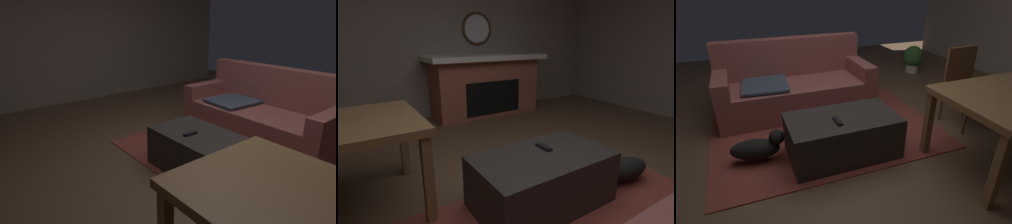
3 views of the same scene
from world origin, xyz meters
The scene contains 7 objects.
floor centered at (0.00, 0.00, 0.00)m, with size 8.63×8.63×0.00m, color brown.
wall_back_fireplace_side centered at (0.00, -3.19, 1.40)m, with size 7.60×0.12×2.81m, color gray.
fireplace centered at (-0.96, -2.82, 0.53)m, with size 2.08×0.76×1.05m.
round_wall_mirror centered at (-0.96, -3.10, 1.48)m, with size 0.57×0.05×0.57m.
ottoman_coffee_table centered at (-0.07, -0.23, 0.22)m, with size 1.09×0.62×0.44m, color #2D2826.
tv_remote centered at (-0.16, -0.32, 0.45)m, with size 0.05×0.16×0.02m, color black.
small_dog centered at (-0.89, -0.05, 0.17)m, with size 0.54×0.28×0.29m.
Camera 2 is at (1.16, 1.16, 1.30)m, focal length 27.36 mm.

